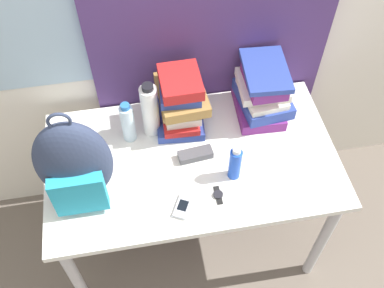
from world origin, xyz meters
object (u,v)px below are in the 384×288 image
Objects in this scene: water_bottle at (128,123)px; sunglasses_case at (195,155)px; sports_bottle at (150,110)px; sunscreen_bottle at (235,163)px; backpack at (75,166)px; book_stack_center at (262,92)px; book_stack_left at (180,101)px; cell_phone at (183,206)px; wristwatch at (218,195)px.

water_bottle reaches higher than sunglasses_case.
sports_bottle is 1.56× the size of sunscreen_bottle.
backpack is 0.89m from book_stack_center.
sunscreen_bottle is (0.17, -0.34, -0.05)m from book_stack_left.
sunglasses_case is (0.27, -0.16, -0.09)m from water_bottle.
sports_bottle is 2.40× the size of cell_phone.
sports_bottle is at bearing 12.57° from water_bottle.
backpack is at bearing -127.92° from water_bottle.
cell_phone is at bearing -134.34° from book_stack_center.
sunscreen_bottle is 1.54× the size of cell_phone.
water_bottle is 1.81× the size of cell_phone.
cell_phone is at bearing -153.85° from sunscreen_bottle.
wristwatch is (-0.29, -0.42, -0.12)m from book_stack_center.
sunglasses_case is at bearing -30.59° from water_bottle.
book_stack_center reaches higher than wristwatch.
book_stack_left is at bearing 13.59° from sports_bottle.
wristwatch is at bearing -124.41° from book_stack_center.
wristwatch is at bearing -48.32° from water_bottle.
sunglasses_case is at bearing 68.33° from cell_phone.
water_bottle is 0.50m from wristwatch.
book_stack_center is 0.62m from water_bottle.
sunscreen_bottle reaches higher than sunglasses_case.
sunglasses_case reaches higher than wristwatch.
backpack is 0.46m from cell_phone.
book_stack_left is at bearing 179.37° from book_stack_center.
book_stack_left reaches higher than water_bottle.
book_stack_center is 2.41× the size of cell_phone.
book_stack_left reaches higher than cell_phone.
book_stack_center is 1.88× the size of sunglasses_case.
sunscreen_bottle is at bearing 26.15° from cell_phone.
book_stack_center is 1.00× the size of sports_bottle.
sunglasses_case is at bearing 13.03° from backpack.
water_bottle is 0.44m from cell_phone.
sports_bottle reaches higher than wristwatch.
sunscreen_bottle is at bearing -62.93° from book_stack_left.
water_bottle is at bearing -166.84° from book_stack_left.
sunglasses_case is at bearing 105.41° from wristwatch.
book_stack_left is 3.36× the size of wristwatch.
sunglasses_case is (0.03, -0.22, -0.12)m from book_stack_left.
backpack is 3.25× the size of sunglasses_case.
book_stack_left is at bearing 97.73° from sunglasses_case.
sunscreen_bottle is (-0.20, -0.33, -0.04)m from book_stack_center.
cell_phone is at bearing -18.09° from backpack.
cell_phone reaches higher than wristwatch.
sports_bottle reaches higher than book_stack_center.
backpack is at bearing 169.83° from wristwatch.
wristwatch is (0.54, -0.10, -0.21)m from backpack.
book_stack_center reaches higher than sunscreen_bottle.
backpack is 1.73× the size of book_stack_center.
sports_bottle is 0.44m from sunscreen_bottle.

